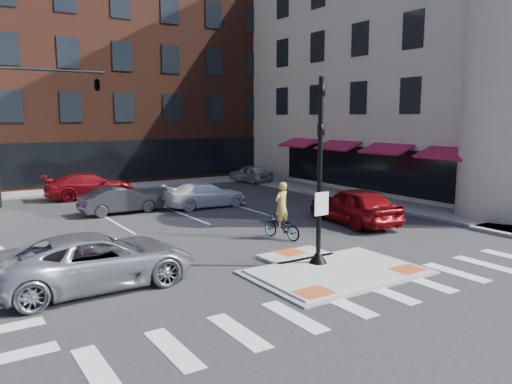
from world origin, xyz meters
TOP-DOWN VIEW (x-y plane):
  - ground at (0.00, 0.00)m, footprint 120.00×120.00m
  - refuge_island at (0.00, -0.26)m, footprint 5.40×4.65m
  - sidewalk_e at (10.80, 10.00)m, footprint 3.00×24.00m
  - sidewalk_n at (3.00, 22.00)m, footprint 26.00×3.00m
  - building_n at (3.00, 31.99)m, footprint 24.40×18.40m
  - building_e at (21.54, 11.50)m, footprint 21.90×23.90m
  - building_far_right at (9.00, 54.00)m, footprint 12.00×12.00m
  - signal_pole at (0.00, 0.40)m, footprint 0.60×0.60m
  - mast_arm_signal at (-3.47, 18.00)m, footprint 6.10×2.24m
  - silver_suv at (-6.60, 2.35)m, footprint 5.63×2.62m
  - red_sedan at (5.65, 4.59)m, footprint 2.52×5.17m
  - white_pickup at (1.91, 12.12)m, footprint 4.64×2.06m
  - bg_car_dark at (-2.50, 12.88)m, footprint 4.18×1.63m
  - bg_car_silver at (9.50, 19.54)m, footprint 1.95×4.04m
  - bg_car_red at (-2.54, 18.59)m, footprint 5.21×2.15m
  - cyclist at (1.18, 4.09)m, footprint 1.04×1.94m

SIDE VIEW (x-z plane):
  - ground at x=0.00m, z-range 0.00..0.00m
  - refuge_island at x=0.00m, z-range -0.01..0.11m
  - sidewalk_e at x=10.80m, z-range 0.00..0.15m
  - sidewalk_n at x=3.00m, z-range 0.00..0.15m
  - white_pickup at x=1.91m, z-range 0.00..1.32m
  - bg_car_silver at x=9.50m, z-range 0.00..1.33m
  - bg_car_dark at x=-2.50m, z-range 0.00..1.36m
  - bg_car_red at x=-2.54m, z-range 0.00..1.51m
  - cyclist at x=1.18m, z-range -0.38..1.93m
  - silver_suv at x=-6.60m, z-range 0.00..1.56m
  - red_sedan at x=5.65m, z-range 0.00..1.70m
  - signal_pole at x=0.00m, z-range -0.63..5.35m
  - building_far_right at x=9.00m, z-range 0.00..12.00m
  - mast_arm_signal at x=-3.47m, z-range 2.21..10.21m
  - building_n at x=3.00m, z-range 0.05..15.55m
  - building_e at x=21.54m, z-range -0.81..16.89m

